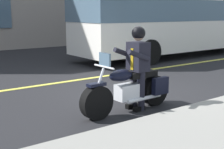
# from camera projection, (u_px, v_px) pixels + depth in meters

# --- Properties ---
(ground_plane) EXTENTS (80.00, 80.00, 0.00)m
(ground_plane) POSITION_uv_depth(u_px,v_px,m) (127.00, 92.00, 7.95)
(ground_plane) COLOR black
(lane_center_stripe) EXTENTS (60.00, 0.16, 0.01)m
(lane_center_stripe) POSITION_uv_depth(u_px,v_px,m) (86.00, 79.00, 9.53)
(lane_center_stripe) COLOR #E5DB4C
(lane_center_stripe) RESTS_ON ground_plane
(motorcycle_main) EXTENTS (2.21, 0.62, 1.26)m
(motorcycle_main) POSITION_uv_depth(u_px,v_px,m) (130.00, 90.00, 6.35)
(motorcycle_main) COLOR black
(motorcycle_main) RESTS_ON ground_plane
(rider_main) EXTENTS (0.63, 0.56, 1.74)m
(rider_main) POSITION_uv_depth(u_px,v_px,m) (137.00, 61.00, 6.36)
(rider_main) COLOR black
(rider_main) RESTS_ON ground_plane
(bus_near) EXTENTS (11.05, 2.70, 3.30)m
(bus_near) POSITION_uv_depth(u_px,v_px,m) (183.00, 16.00, 14.54)
(bus_near) COLOR white
(bus_near) RESTS_ON ground_plane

